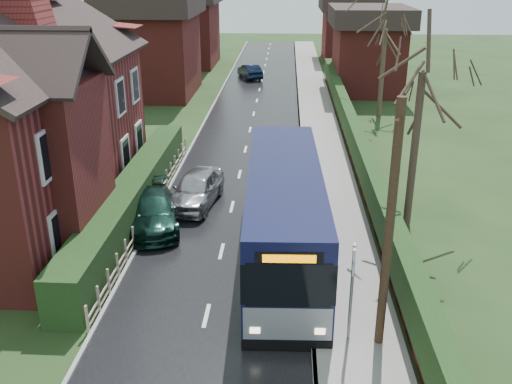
# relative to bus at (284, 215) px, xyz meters

# --- Properties ---
(ground) EXTENTS (140.00, 140.00, 0.00)m
(ground) POSITION_rel_bus_xyz_m (-2.20, -1.76, -1.61)
(ground) COLOR #2C441D
(ground) RESTS_ON ground
(road) EXTENTS (6.00, 100.00, 0.02)m
(road) POSITION_rel_bus_xyz_m (-2.20, 8.24, -1.60)
(road) COLOR black
(road) RESTS_ON ground
(pavement) EXTENTS (2.50, 100.00, 0.14)m
(pavement) POSITION_rel_bus_xyz_m (2.05, 8.24, -1.54)
(pavement) COLOR slate
(pavement) RESTS_ON ground
(kerb_right) EXTENTS (0.12, 100.00, 0.14)m
(kerb_right) POSITION_rel_bus_xyz_m (0.85, 8.24, -1.54)
(kerb_right) COLOR gray
(kerb_right) RESTS_ON ground
(kerb_left) EXTENTS (0.12, 100.00, 0.10)m
(kerb_left) POSITION_rel_bus_xyz_m (-5.25, 8.24, -1.56)
(kerb_left) COLOR gray
(kerb_left) RESTS_ON ground
(front_hedge) EXTENTS (1.20, 16.00, 1.60)m
(front_hedge) POSITION_rel_bus_xyz_m (-6.10, 3.24, -0.81)
(front_hedge) COLOR black
(front_hedge) RESTS_ON ground
(picket_fence) EXTENTS (0.10, 16.00, 0.90)m
(picket_fence) POSITION_rel_bus_xyz_m (-5.35, 3.24, -1.16)
(picket_fence) COLOR #9A8668
(picket_fence) RESTS_ON ground
(right_wall_hedge) EXTENTS (0.60, 50.00, 1.80)m
(right_wall_hedge) POSITION_rel_bus_xyz_m (3.60, 8.24, -0.59)
(right_wall_hedge) COLOR maroon
(right_wall_hedge) RESTS_ON ground
(bus) EXTENTS (2.73, 10.73, 3.24)m
(bus) POSITION_rel_bus_xyz_m (0.00, 0.00, 0.00)
(bus) COLOR black
(bus) RESTS_ON ground
(car_silver) EXTENTS (2.26, 4.37, 1.42)m
(car_silver) POSITION_rel_bus_xyz_m (-3.73, 4.48, -0.89)
(car_silver) COLOR #A9A8AD
(car_silver) RESTS_ON ground
(car_green) EXTENTS (2.94, 4.87, 1.32)m
(car_green) POSITION_rel_bus_xyz_m (-5.10, 2.24, -0.95)
(car_green) COLOR black
(car_green) RESTS_ON ground
(car_distant) EXTENTS (2.56, 4.01, 1.25)m
(car_distant) POSITION_rel_bus_xyz_m (-3.29, 33.12, -0.98)
(car_distant) COLOR black
(car_distant) RESTS_ON ground
(bus_stop_sign) EXTENTS (0.11, 0.45, 2.95)m
(bus_stop_sign) POSITION_rel_bus_xyz_m (1.80, -4.76, 0.34)
(bus_stop_sign) COLOR slate
(bus_stop_sign) RESTS_ON ground
(telegraph_pole) EXTENTS (0.37, 0.85, 6.77)m
(telegraph_pole) POSITION_rel_bus_xyz_m (2.60, -4.86, 1.82)
(telegraph_pole) COLOR black
(telegraph_pole) RESTS_ON ground
(tree_right_near) EXTENTS (3.96, 3.96, 8.55)m
(tree_right_near) POSITION_rel_bus_xyz_m (4.81, 2.87, 4.79)
(tree_right_near) COLOR #372820
(tree_right_near) RESTS_ON ground
(tree_right_far) EXTENTS (4.20, 4.20, 8.11)m
(tree_right_far) POSITION_rel_bus_xyz_m (6.20, 20.03, 4.45)
(tree_right_far) COLOR #3D2F24
(tree_right_far) RESTS_ON ground
(tree_house_side) EXTENTS (4.24, 4.24, 9.63)m
(tree_house_side) POSITION_rel_bus_xyz_m (-14.22, 12.43, 5.59)
(tree_house_side) COLOR #3E3025
(tree_house_side) RESTS_ON ground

